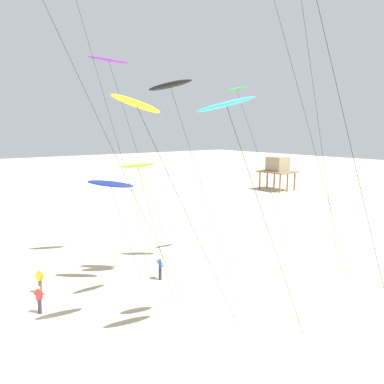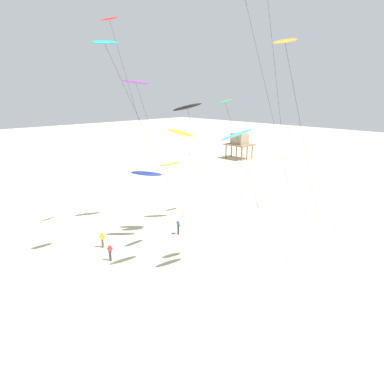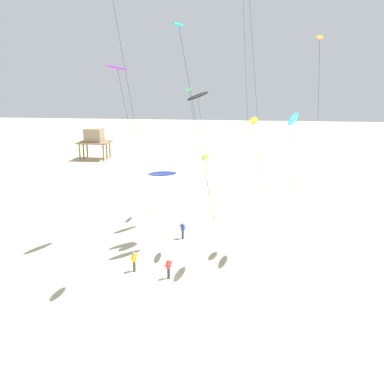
{
  "view_description": "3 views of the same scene",
  "coord_description": "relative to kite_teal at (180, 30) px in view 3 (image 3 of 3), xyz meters",
  "views": [
    {
      "loc": [
        22.42,
        -3.84,
        10.69
      ],
      "look_at": [
        1.85,
        11.84,
        6.51
      ],
      "focal_mm": 36.79,
      "sensor_mm": 36.0,
      "label": 1
    },
    {
      "loc": [
        25.0,
        -11.7,
        14.79
      ],
      "look_at": [
        4.06,
        8.47,
        6.14
      ],
      "focal_mm": 31.54,
      "sensor_mm": 36.0,
      "label": 2
    },
    {
      "loc": [
        5.37,
        -26.93,
        14.9
      ],
      "look_at": [
        0.97,
        8.07,
        5.37
      ],
      "focal_mm": 39.36,
      "sensor_mm": 36.0,
      "label": 3
    }
  ],
  "objects": [
    {
      "name": "kite_black",
      "position": [
        0.36,
        7.98,
        -4.66
      ],
      "size": [
        2.51,
        5.65,
        13.96
      ],
      "color": "black",
      "rests_on": "ground"
    },
    {
      "name": "kite_cyan",
      "position": [
        8.4,
        5.51,
        -6.34
      ],
      "size": [
        2.15,
        5.97,
        12.3
      ],
      "color": "#33BFE0",
      "rests_on": "ground"
    },
    {
      "name": "kite_flyer_nearest",
      "position": [
        -3.86,
        0.36,
        -17.12
      ],
      "size": [
        0.7,
        0.71,
        1.67
      ],
      "color": "#4C4738",
      "rests_on": "ground"
    },
    {
      "name": "kite_lime",
      "position": [
        1.32,
        4.95,
        -9.52
      ],
      "size": [
        0.99,
        3.19,
        8.74
      ],
      "color": "#8CD833",
      "rests_on": "ground"
    },
    {
      "name": "kite_flyer_furthest",
      "position": [
        -1.07,
        7.89,
        -17.12
      ],
      "size": [
        0.71,
        0.7,
        1.67
      ],
      "color": "#33333D",
      "rests_on": "ground"
    },
    {
      "name": "ground_plane",
      "position": [
        -0.82,
        -2.68,
        -18.01
      ],
      "size": [
        260.0,
        260.0,
        0.0
      ],
      "primitive_type": "plane",
      "color": "beige"
    },
    {
      "name": "kite_orange",
      "position": [
        10.43,
        8.02,
        -0.25
      ],
      "size": [
        2.65,
        7.47,
        18.55
      ],
      "color": "orange",
      "rests_on": "ground"
    },
    {
      "name": "kite_green",
      "position": [
        -1.45,
        15.6,
        -4.55
      ],
      "size": [
        2.12,
        6.44,
        14.1
      ],
      "color": "green",
      "rests_on": "ground"
    },
    {
      "name": "kite_yellow",
      "position": [
        5.18,
        2.8,
        -6.28
      ],
      "size": [
        2.01,
        6.48,
        12.38
      ],
      "color": "yellow",
      "rests_on": "ground"
    },
    {
      "name": "stilt_house",
      "position": [
        -23.67,
        46.73,
        -13.84
      ],
      "size": [
        5.72,
        4.79,
        5.85
      ],
      "color": "#846647",
      "rests_on": "ground"
    },
    {
      "name": "kite_red",
      "position": [
        -5.73,
        4.14,
        2.34
      ],
      "size": [
        1.97,
        6.22,
        21.62
      ],
      "color": "red",
      "rests_on": "ground"
    },
    {
      "name": "kite_flyer_middle",
      "position": [
        -0.92,
        -0.53,
        -17.12
      ],
      "size": [
        0.7,
        0.71,
        1.67
      ],
      "color": "#33333D",
      "rests_on": "ground"
    },
    {
      "name": "kite_navy",
      "position": [
        -2.31,
        4.88,
        -10.99
      ],
      "size": [
        2.58,
        3.33,
        7.43
      ],
      "color": "navy",
      "rests_on": "ground"
    },
    {
      "name": "kite_purple",
      "position": [
        -6.56,
        7.13,
        -2.38
      ],
      "size": [
        2.34,
        6.01,
        16.07
      ],
      "color": "purple",
      "rests_on": "ground"
    },
    {
      "name": "kite_teal",
      "position": [
        0.0,
        0.0,
        0.0
      ],
      "size": [
        2.82,
        8.63,
        18.64
      ],
      "color": "teal",
      "rests_on": "ground"
    }
  ]
}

